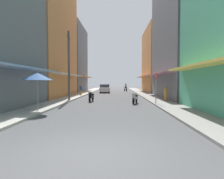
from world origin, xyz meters
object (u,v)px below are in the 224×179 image
(pedestrian_midway, at_px, (81,90))
(pedestrian_foreground, at_px, (166,94))
(street_sign_no_entry, at_px, (156,84))
(vendor_umbrella, at_px, (37,77))
(motorbike_silver, at_px, (135,98))
(motorbike_black, at_px, (91,96))
(motorbike_blue, at_px, (108,87))
(utility_pole, at_px, (69,66))
(parked_car, at_px, (105,88))
(motorbike_white, at_px, (126,88))

(pedestrian_midway, bearing_deg, pedestrian_foreground, -37.72)
(street_sign_no_entry, bearing_deg, vendor_umbrella, -152.83)
(motorbike_silver, bearing_deg, pedestrian_foreground, 32.34)
(motorbike_black, height_order, pedestrian_foreground, pedestrian_foreground)
(motorbike_blue, bearing_deg, utility_pole, -96.69)
(parked_car, distance_m, vendor_umbrella, 22.16)
(pedestrian_foreground, bearing_deg, motorbike_black, -177.50)
(motorbike_white, height_order, pedestrian_foreground, motorbike_white)
(motorbike_silver, xyz_separation_m, motorbike_black, (-4.01, 1.66, 0.00))
(street_sign_no_entry, bearing_deg, parked_car, 106.86)
(motorbike_white, height_order, motorbike_blue, same)
(pedestrian_midway, distance_m, utility_pole, 7.85)
(motorbike_blue, bearing_deg, pedestrian_foreground, -74.22)
(motorbike_white, height_order, motorbike_silver, motorbike_white)
(motorbike_silver, height_order, parked_car, parked_car)
(parked_car, bearing_deg, street_sign_no_entry, -73.14)
(pedestrian_midway, relative_size, pedestrian_foreground, 1.01)
(pedestrian_foreground, xyz_separation_m, vendor_umbrella, (-9.51, -6.93, 1.46))
(motorbike_blue, relative_size, pedestrian_midway, 1.15)
(vendor_umbrella, bearing_deg, pedestrian_midway, 90.24)
(motorbike_black, distance_m, pedestrian_midway, 8.10)
(motorbike_white, xyz_separation_m, pedestrian_midway, (-6.57, -13.13, 0.08))
(pedestrian_midway, height_order, street_sign_no_entry, street_sign_no_entry)
(parked_car, height_order, pedestrian_midway, pedestrian_midway)
(parked_car, xyz_separation_m, pedestrian_foreground, (6.87, -15.03, 0.03))
(pedestrian_midway, distance_m, pedestrian_foreground, 12.10)
(motorbike_blue, height_order, motorbike_black, motorbike_blue)
(motorbike_silver, relative_size, pedestrian_foreground, 1.13)
(pedestrian_midway, xyz_separation_m, pedestrian_foreground, (9.57, -7.40, -0.01))
(vendor_umbrella, relative_size, street_sign_no_entry, 0.93)
(pedestrian_foreground, bearing_deg, utility_pole, 179.81)
(motorbike_silver, bearing_deg, motorbike_black, 157.58)
(utility_pole, bearing_deg, vendor_umbrella, -91.60)
(parked_car, bearing_deg, motorbike_blue, 88.06)
(parked_car, bearing_deg, pedestrian_foreground, -65.44)
(pedestrian_midway, bearing_deg, vendor_umbrella, -89.76)
(motorbike_white, bearing_deg, pedestrian_foreground, -81.68)
(pedestrian_midway, bearing_deg, motorbike_black, -72.35)
(pedestrian_midway, height_order, utility_pole, utility_pole)
(motorbike_blue, distance_m, parked_car, 8.28)
(motorbike_silver, relative_size, pedestrian_midway, 1.12)
(motorbike_black, xyz_separation_m, street_sign_no_entry, (5.65, -2.49, 1.21))
(motorbike_silver, distance_m, street_sign_no_entry, 2.20)
(pedestrian_midway, relative_size, vendor_umbrella, 0.64)
(motorbike_white, distance_m, pedestrian_midway, 14.68)
(motorbike_white, relative_size, vendor_umbrella, 0.72)
(motorbike_white, height_order, parked_car, motorbike_white)
(pedestrian_midway, height_order, pedestrian_foreground, pedestrian_midway)
(pedestrian_foreground, height_order, street_sign_no_entry, street_sign_no_entry)
(motorbike_black, bearing_deg, street_sign_no_entry, -23.76)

